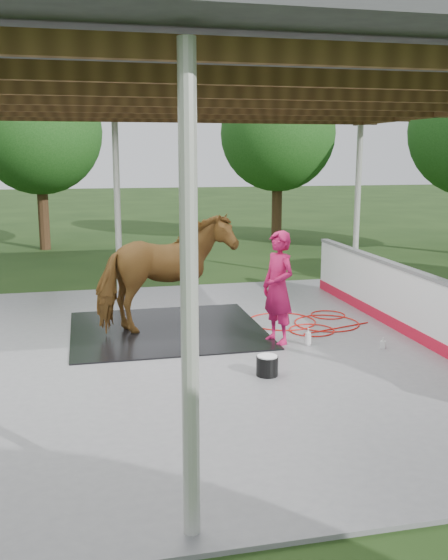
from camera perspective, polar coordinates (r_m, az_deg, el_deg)
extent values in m
plane|color=#1E3814|center=(9.78, -7.74, -7.10)|extent=(100.00, 100.00, 0.00)
cube|color=slate|center=(9.77, -7.74, -6.96)|extent=(12.00, 10.00, 0.05)
cylinder|color=beige|center=(4.74, -3.18, -2.19)|extent=(0.14, 0.14, 3.85)
cylinder|color=beige|center=(14.01, -9.72, 6.70)|extent=(0.14, 0.14, 3.85)
cylinder|color=beige|center=(15.41, 12.10, 7.02)|extent=(0.14, 0.14, 3.85)
cube|color=brown|center=(4.87, -3.86, 20.38)|extent=(12.00, 0.10, 0.18)
cube|color=brown|center=(6.34, -6.10, 18.24)|extent=(12.00, 0.10, 0.18)
cube|color=brown|center=(7.82, -7.47, 16.91)|extent=(12.00, 0.10, 0.18)
cube|color=brown|center=(9.31, -8.39, 15.99)|extent=(12.00, 0.10, 0.18)
cube|color=brown|center=(10.80, -9.05, 15.32)|extent=(12.00, 0.10, 0.18)
cube|color=brown|center=(12.29, -9.55, 14.82)|extent=(12.00, 0.10, 0.18)
cube|color=brown|center=(13.79, -9.94, 14.42)|extent=(12.00, 0.10, 0.18)
cube|color=#38383A|center=(9.33, -8.43, 17.21)|extent=(12.60, 10.60, 0.10)
cube|color=red|center=(11.09, 16.69, -4.45)|extent=(0.14, 8.00, 0.20)
cube|color=white|center=(10.97, 16.86, -1.93)|extent=(0.12, 8.00, 1.00)
cube|color=slate|center=(10.86, 17.02, 0.74)|extent=(0.16, 8.00, 0.06)
cylinder|color=#382314|center=(21.38, -16.16, 5.63)|extent=(0.36, 0.36, 2.20)
sphere|color=#194714|center=(21.29, -16.57, 12.88)|extent=(4.00, 4.00, 4.00)
cylinder|color=#382314|center=(22.39, 4.84, 6.28)|extent=(0.36, 0.36, 2.20)
sphere|color=#194714|center=(22.31, 4.96, 13.21)|extent=(4.00, 4.00, 4.00)
cube|color=black|center=(11.05, -5.23, -4.53)|extent=(3.31, 3.11, 0.02)
imported|color=brown|center=(10.81, -5.33, 0.64)|extent=(2.60, 1.81, 2.00)
imported|color=#B3134B|center=(10.13, 4.98, -0.69)|extent=(0.65, 0.78, 1.84)
cylinder|color=black|center=(8.81, 3.97, -7.85)|extent=(0.31, 0.31, 0.27)
cylinder|color=white|center=(8.77, 3.98, -7.02)|extent=(0.28, 0.28, 0.03)
imported|color=silver|center=(10.21, 7.69, -5.15)|extent=(0.12, 0.12, 0.29)
imported|color=#338CD8|center=(10.30, 14.33, -5.59)|extent=(0.11, 0.11, 0.18)
torus|color=red|center=(11.57, 9.37, -3.90)|extent=(1.19, 1.19, 0.02)
torus|color=red|center=(11.08, 8.01, -4.56)|extent=(0.81, 0.81, 0.02)
torus|color=red|center=(12.16, 9.48, -3.15)|extent=(0.66, 0.66, 0.02)
torus|color=red|center=(11.59, 5.29, -3.77)|extent=(1.26, 1.26, 0.02)
cylinder|color=red|center=(11.27, 10.27, -4.35)|extent=(1.41, 0.48, 0.02)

